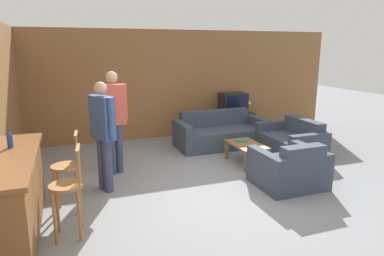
# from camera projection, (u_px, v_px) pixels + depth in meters

# --- Properties ---
(ground_plane) EXTENTS (24.00, 24.00, 0.00)m
(ground_plane) POSITION_uv_depth(u_px,v_px,m) (222.00, 194.00, 5.23)
(ground_plane) COLOR gray
(wall_back) EXTENTS (9.40, 0.08, 2.60)m
(wall_back) POSITION_uv_depth(u_px,v_px,m) (159.00, 85.00, 8.29)
(wall_back) COLOR olive
(wall_back) RESTS_ON ground_plane
(bar_counter) EXTENTS (0.55, 2.15, 0.96)m
(bar_counter) POSITION_uv_depth(u_px,v_px,m) (15.00, 194.00, 4.05)
(bar_counter) COLOR brown
(bar_counter) RESTS_ON ground_plane
(bar_chair_near) EXTENTS (0.41, 0.41, 1.09)m
(bar_chair_near) POSITION_uv_depth(u_px,v_px,m) (68.00, 192.00, 3.93)
(bar_chair_near) COLOR #996638
(bar_chair_near) RESTS_ON ground_plane
(bar_chair_mid) EXTENTS (0.40, 0.40, 1.09)m
(bar_chair_mid) POSITION_uv_depth(u_px,v_px,m) (67.00, 172.00, 4.56)
(bar_chair_mid) COLOR #996638
(bar_chair_mid) RESTS_ON ground_plane
(couch_far) EXTENTS (1.98, 0.95, 0.77)m
(couch_far) POSITION_uv_depth(u_px,v_px,m) (220.00, 134.00, 7.74)
(couch_far) COLOR #384251
(couch_far) RESTS_ON ground_plane
(armchair_near) EXTENTS (1.02, 0.90, 0.75)m
(armchair_near) POSITION_uv_depth(u_px,v_px,m) (289.00, 169.00, 5.46)
(armchair_near) COLOR #384251
(armchair_near) RESTS_ON ground_plane
(loveseat_right) EXTENTS (0.88, 1.37, 0.74)m
(loveseat_right) POSITION_uv_depth(u_px,v_px,m) (291.00, 142.00, 7.06)
(loveseat_right) COLOR #384251
(loveseat_right) RESTS_ON ground_plane
(coffee_table) EXTENTS (0.53, 0.87, 0.40)m
(coffee_table) POSITION_uv_depth(u_px,v_px,m) (246.00, 147.00, 6.52)
(coffee_table) COLOR brown
(coffee_table) RESTS_ON ground_plane
(tv_unit) EXTENTS (1.05, 0.50, 0.54)m
(tv_unit) POSITION_uv_depth(u_px,v_px,m) (232.00, 123.00, 8.84)
(tv_unit) COLOR #2D2319
(tv_unit) RESTS_ON ground_plane
(tv) EXTENTS (0.65, 0.47, 0.52)m
(tv) POSITION_uv_depth(u_px,v_px,m) (233.00, 103.00, 8.72)
(tv) COLOR black
(tv) RESTS_ON tv_unit
(bottle) EXTENTS (0.07, 0.07, 0.24)m
(bottle) POSITION_uv_depth(u_px,v_px,m) (10.00, 139.00, 4.24)
(bottle) COLOR #234293
(bottle) RESTS_ON bar_counter
(book_on_table) EXTENTS (0.23, 0.20, 0.03)m
(book_on_table) POSITION_uv_depth(u_px,v_px,m) (241.00, 141.00, 6.65)
(book_on_table) COLOR #33704C
(book_on_table) RESTS_ON coffee_table
(table_lamp) EXTENTS (0.28, 0.28, 0.42)m
(table_lamp) POSITION_uv_depth(u_px,v_px,m) (246.00, 100.00, 8.83)
(table_lamp) COLOR brown
(table_lamp) RESTS_ON tv_unit
(person_by_window) EXTENTS (0.51, 0.27, 1.80)m
(person_by_window) POSITION_uv_depth(u_px,v_px,m) (114.00, 116.00, 5.86)
(person_by_window) COLOR #384260
(person_by_window) RESTS_ON ground_plane
(person_by_counter) EXTENTS (0.36, 0.54, 1.69)m
(person_by_counter) POSITION_uv_depth(u_px,v_px,m) (103.00, 131.00, 5.16)
(person_by_counter) COLOR #384260
(person_by_counter) RESTS_ON ground_plane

